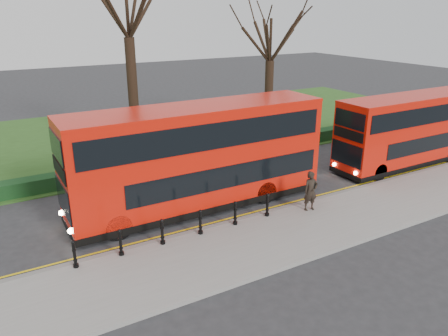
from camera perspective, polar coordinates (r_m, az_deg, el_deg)
ground at (r=18.75m, az=-6.88°, el=-7.70°), size 120.00×120.00×0.00m
pavement at (r=16.34m, az=-2.62°, el=-11.75°), size 60.00×4.00×0.15m
kerb at (r=17.91m, az=-5.60°, el=-8.79°), size 60.00×0.25×0.16m
grass_verge at (r=32.23m, az=-17.54°, el=3.46°), size 60.00×18.00×0.06m
hedge at (r=24.51m, az=-13.24°, el=-0.30°), size 60.00×0.90×0.80m
yellow_line_outer at (r=18.18m, az=-6.00°, el=-8.58°), size 60.00×0.10×0.01m
yellow_line_inner at (r=18.34m, az=-6.25°, el=-8.32°), size 60.00×0.10×0.01m
tree_right at (r=31.35m, az=6.13°, el=16.87°), size 6.21×6.21×9.71m
bollard_row at (r=17.31m, az=-5.54°, el=-7.70°), size 8.32×0.15×1.00m
bus_lead at (r=19.67m, az=-3.38°, el=1.31°), size 11.90×2.73×4.74m
bus_rear at (r=27.79m, az=23.38°, el=4.57°), size 10.32×2.37×4.10m
pedestrian at (r=19.85m, az=11.25°, el=-2.97°), size 0.73×0.55×1.82m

